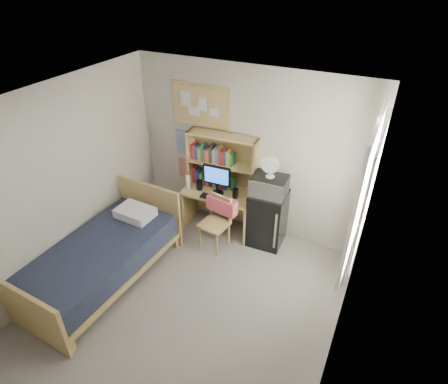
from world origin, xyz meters
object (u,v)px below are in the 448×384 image
at_px(speaker_left, 199,185).
at_px(desk, 219,210).
at_px(monitor, 217,181).
at_px(microwave, 269,186).
at_px(mini_fridge, 267,218).
at_px(desk_chair, 214,224).
at_px(speaker_right, 235,193).
at_px(desk_fan, 271,167).
at_px(bulletin_board, 200,105).
at_px(bed, 102,262).

bearing_deg(speaker_left, desk, 11.31).
distance_m(monitor, speaker_left, 0.33).
bearing_deg(microwave, speaker_left, -178.42).
relative_size(desk, mini_fridge, 1.27).
xyz_separation_m(desk_chair, speaker_right, (0.16, 0.40, 0.36)).
height_order(speaker_left, desk_fan, desk_fan).
height_order(bulletin_board, bed, bulletin_board).
relative_size(speaker_left, speaker_right, 1.04).
bearing_deg(bed, microwave, 47.93).
relative_size(bulletin_board, microwave, 1.89).
height_order(desk_chair, mini_fridge, mini_fridge).
distance_m(bed, speaker_left, 1.82).
relative_size(mini_fridge, monitor, 1.89).
bearing_deg(desk_fan, speaker_right, -177.31).
bearing_deg(monitor, speaker_left, -180.00).
relative_size(monitor, microwave, 0.93).
height_order(bulletin_board, desk_chair, bulletin_board).
distance_m(speaker_left, speaker_right, 0.60).
bearing_deg(speaker_left, bulletin_board, 107.85).
xyz_separation_m(mini_fridge, speaker_right, (-0.51, -0.07, 0.34)).
relative_size(bulletin_board, desk_fan, 2.98).
distance_m(desk_chair, microwave, 1.00).
xyz_separation_m(desk_chair, bed, (-1.05, -1.27, -0.13)).
distance_m(monitor, desk_fan, 0.90).
relative_size(bulletin_board, speaker_right, 5.73).
bearing_deg(speaker_right, speaker_left, -180.00).
bearing_deg(speaker_right, monitor, -180.00).
height_order(bed, microwave, microwave).
relative_size(bulletin_board, speaker_left, 5.51).
relative_size(desk_chair, monitor, 1.81).
bearing_deg(speaker_left, bed, -113.45).
relative_size(mini_fridge, speaker_left, 5.14).
xyz_separation_m(bulletin_board, speaker_right, (0.74, -0.33, -1.14)).
bearing_deg(mini_fridge, desk_chair, -147.34).
bearing_deg(mini_fridge, bulletin_board, 165.64).
bearing_deg(desk, desk_fan, -2.95).
distance_m(desk, mini_fridge, 0.81).
height_order(microwave, desk_fan, desk_fan).
height_order(bed, desk_fan, desk_fan).
bearing_deg(mini_fridge, speaker_left, -177.39).
bearing_deg(speaker_right, desk_chair, -114.36).
distance_m(monitor, microwave, 0.81).
bearing_deg(desk_fan, microwave, 87.52).
relative_size(mini_fridge, microwave, 1.76).
bearing_deg(monitor, desk, 90.00).
height_order(desk_chair, microwave, microwave).
xyz_separation_m(desk, desk_chair, (0.15, -0.44, 0.07)).
height_order(speaker_right, desk_fan, desk_fan).
relative_size(desk_chair, mini_fridge, 0.96).
bearing_deg(monitor, bulletin_board, 138.72).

